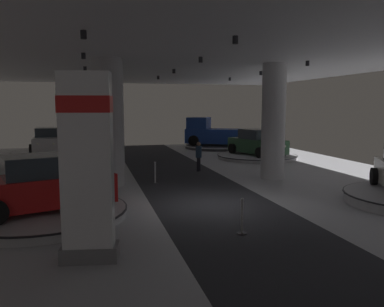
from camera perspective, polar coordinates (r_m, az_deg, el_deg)
The scene contains 16 objects.
ground at distance 13.97m, azimuth 3.30°, elevation -7.60°, with size 24.00×44.00×0.06m.
ceiling_with_spotlights at distance 13.68m, azimuth 3.47°, elevation 15.63°, with size 24.00×44.00×0.39m.
column_left at distance 17.29m, azimuth -12.15°, elevation 4.36°, with size 1.34×1.34×5.50m.
column_right at distance 19.10m, azimuth 11.85°, elevation 4.59°, with size 1.14×1.14×5.50m.
brand_sign_pylon at distance 8.91m, azimuth -15.09°, elevation -1.69°, with size 1.36×0.85×4.22m.
display_platform_deep_right at distance 32.79m, azimuth 3.88°, elevation 1.07°, with size 5.68×5.68×0.26m.
pickup_truck_deep_right at distance 32.77m, azimuth 3.34°, elevation 2.91°, with size 5.64×4.54×2.30m.
display_platform_deep_left at distance 30.19m, azimuth -20.33°, elevation 0.13°, with size 5.07×5.07×0.24m.
display_car_deep_left at distance 30.14m, azimuth -20.39°, elevation 1.77°, with size 2.36×4.30×1.71m.
display_platform_far_right at distance 26.51m, azimuth 9.48°, elevation -0.40°, with size 5.32×5.32×0.25m.
display_car_far_right at distance 26.44m, azimuth 9.47°, elevation 1.48°, with size 3.13×4.54×1.71m.
display_platform_near_left at distance 13.07m, azimuth -20.90°, elevation -8.21°, with size 5.15×5.15×0.29m.
display_car_near_left at distance 12.87m, azimuth -21.21°, elevation -4.38°, with size 4.55×3.20×1.71m.
visitor_walking_near at distance 20.87m, azimuth 0.98°, elevation -0.16°, with size 0.32×0.32×1.59m.
stanchion_a at distance 17.66m, azimuth -5.41°, elevation -3.24°, with size 0.28×0.28×1.01m.
stanchion_b at distance 10.84m, azimuth 7.32°, elevation -9.77°, with size 0.28×0.28×1.01m.
Camera 1 is at (-4.15, -12.87, 3.47)m, focal length 36.40 mm.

